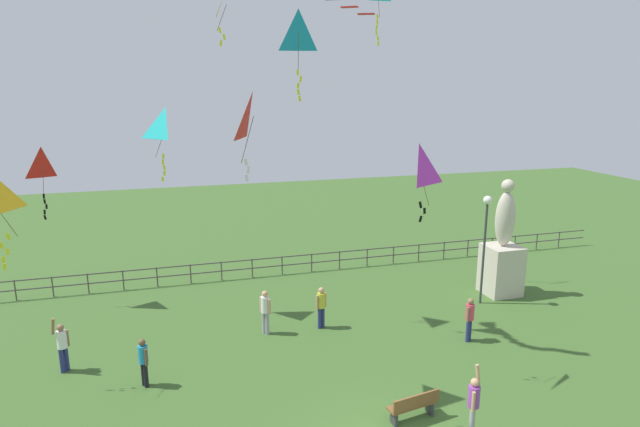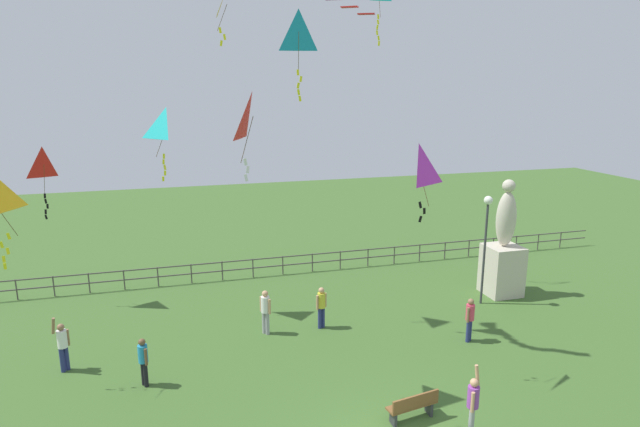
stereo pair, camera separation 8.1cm
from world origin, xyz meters
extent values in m
cube|color=beige|center=(8.79, 8.84, 1.12)|extent=(1.49, 1.49, 2.24)
ellipsoid|color=beige|center=(8.79, 8.84, 3.47)|extent=(0.90, 0.76, 2.46)
sphere|color=beige|center=(8.79, 8.84, 4.95)|extent=(0.56, 0.56, 0.56)
cylinder|color=#38383D|center=(7.33, 8.10, 2.20)|extent=(0.10, 0.10, 4.40)
sphere|color=white|center=(7.33, 8.10, 4.55)|extent=(0.36, 0.36, 0.36)
cube|color=brown|center=(0.86, 1.40, 0.45)|extent=(1.54, 0.64, 0.06)
cube|color=brown|center=(0.89, 1.22, 0.67)|extent=(1.49, 0.30, 0.36)
cube|color=#333338|center=(0.27, 1.30, 0.23)|extent=(0.08, 0.36, 0.45)
cube|color=#333338|center=(1.45, 1.49, 0.23)|extent=(0.08, 0.36, 0.45)
cylinder|color=#99999E|center=(-2.17, 7.86, 0.44)|extent=(0.15, 0.15, 0.88)
cylinder|color=#99999E|center=(-2.06, 7.72, 0.44)|extent=(0.15, 0.15, 0.88)
cylinder|color=white|center=(-2.12, 7.79, 1.18)|extent=(0.32, 0.32, 0.62)
sphere|color=tan|center=(-2.12, 7.79, 1.61)|extent=(0.23, 0.23, 0.23)
cylinder|color=tan|center=(-2.25, 7.96, 1.15)|extent=(0.10, 0.10, 0.59)
cylinder|color=tan|center=(-1.99, 7.62, 1.15)|extent=(0.10, 0.10, 0.59)
cylinder|color=navy|center=(5.00, 5.19, 0.42)|extent=(0.14, 0.14, 0.84)
cylinder|color=navy|center=(4.87, 5.09, 0.42)|extent=(0.14, 0.14, 0.84)
cylinder|color=#D83F59|center=(4.94, 5.14, 1.14)|extent=(0.31, 0.31, 0.59)
sphere|color=#8C6647|center=(4.94, 5.14, 1.55)|extent=(0.23, 0.23, 0.23)
cylinder|color=#8C6647|center=(5.10, 5.26, 1.10)|extent=(0.09, 0.09, 0.56)
cylinder|color=#8C6647|center=(4.77, 5.02, 1.10)|extent=(0.09, 0.09, 0.56)
cylinder|color=navy|center=(-9.01, 6.87, 0.42)|extent=(0.14, 0.14, 0.84)
cylinder|color=navy|center=(-8.89, 6.98, 0.42)|extent=(0.14, 0.14, 0.84)
cylinder|color=white|center=(-8.95, 6.92, 1.14)|extent=(0.31, 0.31, 0.60)
sphere|color=#8C6647|center=(-8.95, 6.92, 1.55)|extent=(0.23, 0.23, 0.23)
cylinder|color=#8C6647|center=(-9.14, 6.82, 1.67)|extent=(0.21, 0.22, 0.57)
cylinder|color=#8C6647|center=(-8.80, 7.06, 1.11)|extent=(0.09, 0.09, 0.57)
cylinder|color=navy|center=(-0.03, 7.66, 0.42)|extent=(0.14, 0.14, 0.84)
cylinder|color=navy|center=(0.12, 7.73, 0.42)|extent=(0.14, 0.14, 0.84)
cylinder|color=gold|center=(0.04, 7.70, 1.14)|extent=(0.31, 0.31, 0.59)
sphere|color=tan|center=(0.04, 7.70, 1.54)|extent=(0.23, 0.23, 0.23)
cylinder|color=tan|center=(-0.14, 7.61, 1.10)|extent=(0.09, 0.09, 0.56)
cylinder|color=tan|center=(0.23, 7.78, 1.10)|extent=(0.09, 0.09, 0.56)
cylinder|color=#99999E|center=(2.13, 0.38, 0.42)|extent=(0.15, 0.15, 0.85)
cylinder|color=#99999E|center=(2.04, 0.25, 0.42)|extent=(0.15, 0.15, 0.85)
cylinder|color=purple|center=(2.09, 0.32, 1.15)|extent=(0.31, 0.31, 0.60)
sphere|color=tan|center=(2.09, 0.32, 1.56)|extent=(0.23, 0.23, 0.23)
cylinder|color=tan|center=(2.25, 0.45, 1.68)|extent=(0.19, 0.17, 0.58)
cylinder|color=tan|center=(1.97, 0.15, 1.11)|extent=(0.09, 0.09, 0.57)
cylinder|color=black|center=(-6.36, 5.20, 0.40)|extent=(0.14, 0.14, 0.81)
cylinder|color=black|center=(-6.43, 5.34, 0.40)|extent=(0.14, 0.14, 0.81)
cylinder|color=#268CBF|center=(-6.39, 5.27, 1.09)|extent=(0.29, 0.29, 0.57)
sphere|color=brown|center=(-6.39, 5.27, 1.48)|extent=(0.22, 0.22, 0.22)
cylinder|color=brown|center=(-6.30, 5.10, 1.06)|extent=(0.09, 0.09, 0.54)
cylinder|color=brown|center=(-6.49, 5.44, 1.06)|extent=(0.09, 0.09, 0.54)
pyramid|color=#19B2B2|center=(-5.21, 11.08, 7.68)|extent=(1.20, 1.25, 1.20)
cylinder|color=#4C381E|center=(-5.46, 10.87, 7.09)|extent=(0.51, 0.44, 1.20)
cube|color=yellow|center=(-5.42, 10.89, 6.48)|extent=(0.09, 0.04, 0.20)
cube|color=yellow|center=(-5.45, 10.88, 6.26)|extent=(0.09, 0.04, 0.20)
cube|color=yellow|center=(-5.41, 10.89, 6.04)|extent=(0.11, 0.05, 0.21)
cube|color=yellow|center=(-5.42, 10.89, 5.82)|extent=(0.09, 0.04, 0.20)
cube|color=yellow|center=(-5.50, 10.85, 5.60)|extent=(0.08, 0.05, 0.20)
pyramid|color=#198CD1|center=(-0.81, 7.46, 10.89)|extent=(1.08, 0.86, 1.30)
cylinder|color=#4C381E|center=(-0.75, 7.78, 10.25)|extent=(0.15, 0.67, 1.30)
cube|color=yellow|center=(-0.78, 7.77, 9.59)|extent=(0.09, 0.05, 0.20)
cube|color=yellow|center=(-0.66, 7.83, 9.37)|extent=(0.11, 0.02, 0.21)
cube|color=yellow|center=(-0.77, 7.77, 9.15)|extent=(0.12, 0.02, 0.21)
cube|color=yellow|center=(-0.76, 7.78, 8.93)|extent=(0.12, 0.03, 0.21)
cube|color=yellow|center=(-0.71, 7.80, 8.71)|extent=(0.12, 0.03, 0.21)
pyramid|color=yellow|center=(-2.91, 9.50, 11.95)|extent=(0.44, 0.80, 0.90)
cylinder|color=#4C381E|center=(-3.10, 9.52, 11.50)|extent=(0.39, 0.05, 0.90)
cube|color=yellow|center=(-3.19, 9.47, 11.06)|extent=(0.11, 0.04, 0.21)
cube|color=yellow|center=(-3.04, 9.55, 10.84)|extent=(0.11, 0.02, 0.21)
cube|color=yellow|center=(-3.17, 9.48, 10.62)|extent=(0.11, 0.01, 0.21)
pyramid|color=#B22DB2|center=(1.84, 3.63, 6.87)|extent=(1.09, 0.89, 1.20)
cylinder|color=#4C381E|center=(1.95, 3.44, 6.27)|extent=(0.24, 0.41, 1.20)
cube|color=black|center=(1.85, 3.39, 5.70)|extent=(0.12, 0.04, 0.21)
cube|color=black|center=(2.05, 3.48, 5.48)|extent=(0.11, 0.04, 0.21)
cube|color=black|center=(1.89, 3.40, 5.26)|extent=(0.11, 0.04, 0.21)
pyramid|color=red|center=(-2.99, 3.81, 8.34)|extent=(0.76, 1.11, 1.28)
cylinder|color=#4C381E|center=(-3.16, 3.88, 7.71)|extent=(0.38, 0.17, 1.28)
cube|color=white|center=(-3.23, 3.85, 7.11)|extent=(0.11, 0.02, 0.21)
cube|color=white|center=(-3.17, 3.88, 6.89)|extent=(0.11, 0.05, 0.21)
cube|color=white|center=(-3.22, 3.85, 6.67)|extent=(0.11, 0.03, 0.21)
cylinder|color=#4C381E|center=(-9.98, 6.26, 5.56)|extent=(0.81, 0.39, 1.32)
cube|color=yellow|center=(-9.89, 6.30, 4.85)|extent=(0.12, 0.03, 0.21)
cube|color=yellow|center=(-10.08, 6.21, 4.63)|extent=(0.11, 0.02, 0.21)
cube|color=yellow|center=(-9.96, 6.27, 4.41)|extent=(0.10, 0.03, 0.21)
cube|color=yellow|center=(-10.08, 6.21, 4.19)|extent=(0.09, 0.04, 0.20)
cube|color=yellow|center=(-10.08, 6.21, 3.97)|extent=(0.08, 0.02, 0.20)
pyramid|color=red|center=(-10.04, 12.65, 6.09)|extent=(1.03, 0.90, 1.33)
cylinder|color=#4C381E|center=(-10.16, 12.93, 5.43)|extent=(0.25, 0.59, 1.33)
cube|color=black|center=(-10.21, 12.91, 4.78)|extent=(0.08, 0.05, 0.20)
cube|color=black|center=(-10.20, 12.91, 4.56)|extent=(0.10, 0.02, 0.20)
cube|color=black|center=(-10.16, 12.93, 4.34)|extent=(0.09, 0.01, 0.20)
cube|color=black|center=(-10.24, 12.89, 4.12)|extent=(0.08, 0.04, 0.20)
cube|color=black|center=(-10.25, 12.89, 3.90)|extent=(0.11, 0.03, 0.21)
cylinder|color=#4C381E|center=(3.92, 12.13, 12.67)|extent=(0.03, 0.37, 1.30)
cube|color=yellow|center=(3.87, 12.11, 12.06)|extent=(0.09, 0.04, 0.20)
cube|color=yellow|center=(3.87, 12.11, 11.84)|extent=(0.11, 0.04, 0.21)
cube|color=yellow|center=(3.83, 12.09, 11.62)|extent=(0.10, 0.03, 0.20)
cube|color=yellow|center=(3.83, 12.09, 11.40)|extent=(0.10, 0.02, 0.21)
cube|color=yellow|center=(3.93, 12.14, 11.18)|extent=(0.11, 0.02, 0.21)
cube|color=yellow|center=(3.95, 12.15, 10.96)|extent=(0.09, 0.01, 0.20)
cube|color=red|center=(0.43, 5.91, 11.51)|extent=(0.57, 0.49, 0.03)
cube|color=red|center=(0.88, 5.65, 11.29)|extent=(0.58, 0.44, 0.03)
cylinder|color=#4C4742|center=(-12.01, 14.00, 0.47)|extent=(0.06, 0.06, 0.95)
cylinder|color=#4C4742|center=(-10.53, 14.00, 0.47)|extent=(0.06, 0.06, 0.95)
cylinder|color=#4C4742|center=(-9.07, 14.00, 0.47)|extent=(0.06, 0.06, 0.95)
cylinder|color=#4C4742|center=(-7.58, 14.00, 0.47)|extent=(0.06, 0.06, 0.95)
cylinder|color=#4C4742|center=(-6.09, 14.00, 0.47)|extent=(0.06, 0.06, 0.95)
cylinder|color=#4C4742|center=(-4.56, 14.00, 0.47)|extent=(0.06, 0.06, 0.95)
cylinder|color=#4C4742|center=(-3.11, 14.00, 0.47)|extent=(0.06, 0.06, 0.95)
cylinder|color=#4C4742|center=(-1.63, 14.00, 0.47)|extent=(0.06, 0.06, 0.95)
cylinder|color=#4C4742|center=(-0.13, 14.00, 0.47)|extent=(0.06, 0.06, 0.95)
cylinder|color=#4C4742|center=(1.39, 14.00, 0.47)|extent=(0.06, 0.06, 0.95)
cylinder|color=#4C4742|center=(2.87, 14.00, 0.47)|extent=(0.06, 0.06, 0.95)
cylinder|color=#4C4742|center=(4.38, 14.00, 0.47)|extent=(0.06, 0.06, 0.95)
cylinder|color=#4C4742|center=(5.86, 14.00, 0.47)|extent=(0.06, 0.06, 0.95)
cylinder|color=#4C4742|center=(7.33, 14.00, 0.47)|extent=(0.06, 0.06, 0.95)
cylinder|color=#4C4742|center=(8.84, 14.00, 0.47)|extent=(0.06, 0.06, 0.95)
cylinder|color=#4C4742|center=(10.30, 14.00, 0.47)|extent=(0.06, 0.06, 0.95)
cylinder|color=#4C4742|center=(11.84, 14.00, 0.47)|extent=(0.06, 0.06, 0.95)
cylinder|color=#4C4742|center=(13.31, 14.00, 0.47)|extent=(0.06, 0.06, 0.95)
cylinder|color=#4C4742|center=(14.78, 14.00, 0.47)|extent=(0.06, 0.06, 0.95)
cylinder|color=#4C4742|center=(16.30, 14.00, 0.47)|extent=(0.06, 0.06, 0.95)
cube|color=#4C4742|center=(0.00, 14.00, 0.91)|extent=(36.00, 0.05, 0.05)
cube|color=#4C4742|center=(0.00, 14.00, 0.47)|extent=(36.00, 0.05, 0.05)
camera|label=1|loc=(-5.30, -10.53, 9.10)|focal=29.78mm
camera|label=2|loc=(-5.23, -10.56, 9.10)|focal=29.78mm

